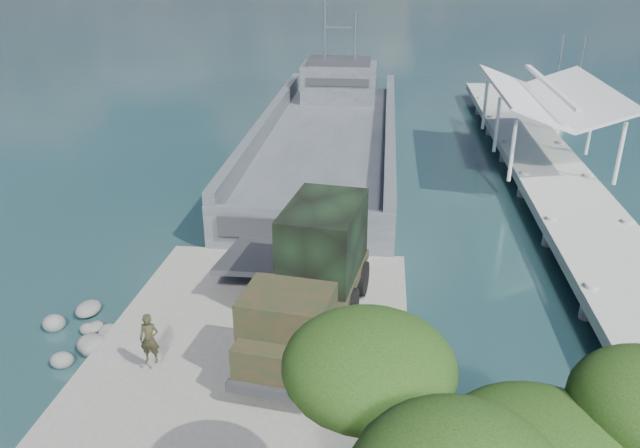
{
  "coord_description": "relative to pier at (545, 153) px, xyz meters",
  "views": [
    {
      "loc": [
        3.87,
        -15.95,
        12.21
      ],
      "look_at": [
        1.6,
        6.0,
        2.36
      ],
      "focal_mm": 35.0,
      "sensor_mm": 36.0,
      "label": 1
    }
  ],
  "objects": [
    {
      "name": "pier",
      "position": [
        0.0,
        0.0,
        0.0
      ],
      "size": [
        6.4,
        44.0,
        6.1
      ],
      "color": "#A6A49C",
      "rests_on": "ground"
    },
    {
      "name": "sailboat_far",
      "position": [
        6.35,
        17.36,
        -1.28
      ],
      "size": [
        3.09,
        5.06,
        5.94
      ],
      "rotation": [
        0.0,
        0.0,
        0.37
      ],
      "color": "white",
      "rests_on": "ground"
    },
    {
      "name": "soldier",
      "position": [
        -15.68,
        -20.02,
        -0.3
      ],
      "size": [
        0.6,
        0.41,
        1.59
      ],
      "primitive_type": "imported",
      "rotation": [
        0.0,
        0.0,
        0.05
      ],
      "color": "#1F2F1A",
      "rests_on": "boat_ramp"
    },
    {
      "name": "boat_ramp",
      "position": [
        -13.0,
        -19.77,
        -1.35
      ],
      "size": [
        10.0,
        18.0,
        0.5
      ],
      "primitive_type": "cube",
      "color": "gray",
      "rests_on": "ground"
    },
    {
      "name": "landing_craft",
      "position": [
        -12.53,
        2.69,
        -0.82
      ],
      "size": [
        8.22,
        32.3,
        9.58
      ],
      "rotation": [
        0.0,
        0.0,
        -0.0
      ],
      "color": "#40474C",
      "rests_on": "ground"
    },
    {
      "name": "shoreline_rocks",
      "position": [
        -19.2,
        -18.27,
        -1.6
      ],
      "size": [
        3.2,
        5.6,
        0.9
      ],
      "primitive_type": null,
      "color": "#5C5C5A",
      "rests_on": "ground"
    },
    {
      "name": "military_truck",
      "position": [
        -11.2,
        -17.01,
        0.81
      ],
      "size": [
        3.7,
        8.53,
        3.83
      ],
      "rotation": [
        0.0,
        0.0,
        -0.15
      ],
      "color": "black",
      "rests_on": "boat_ramp"
    },
    {
      "name": "sailboat_near",
      "position": [
        2.95,
        11.12,
        -1.23
      ],
      "size": [
        3.54,
        5.88,
        6.9
      ],
      "rotation": [
        0.0,
        0.0,
        -0.36
      ],
      "color": "white",
      "rests_on": "ground"
    },
    {
      "name": "ground",
      "position": [
        -13.0,
        -18.77,
        -1.6
      ],
      "size": [
        1400.0,
        1400.0,
        0.0
      ],
      "primitive_type": "plane",
      "color": "#1B4143",
      "rests_on": "ground"
    }
  ]
}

